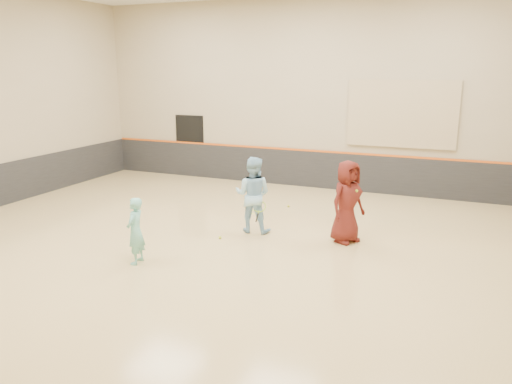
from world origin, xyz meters
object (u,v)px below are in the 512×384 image
at_px(girl, 135,231).
at_px(young_man, 347,202).
at_px(instructor, 253,195).
at_px(spare_racket, 255,210).

distance_m(girl, young_man, 4.64).
bearing_deg(girl, instructor, 144.02).
height_order(instructor, young_man, young_man).
height_order(instructor, spare_racket, instructor).
xyz_separation_m(instructor, young_man, (2.23, 0.14, 0.02)).
xyz_separation_m(girl, young_man, (3.61, 2.90, 0.26)).
bearing_deg(instructor, girl, 57.67).
bearing_deg(instructor, young_man, 177.77).
relative_size(girl, young_man, 0.73).
bearing_deg(girl, spare_racket, 159.59).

